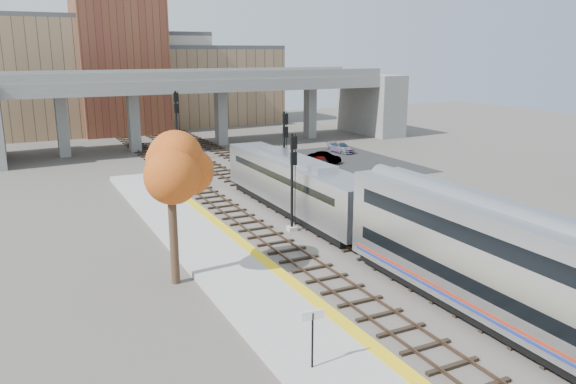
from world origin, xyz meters
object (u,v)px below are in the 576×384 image
signal_mast_mid (284,154)px  tree (170,174)px  car_a (321,162)px  car_b (324,158)px  car_c (341,147)px  locomotive (295,184)px  signal_mast_near (292,185)px  signal_mast_far (177,126)px  coach (565,292)px

signal_mast_mid → tree: bearing=-132.7°
car_a → car_b: bearing=72.9°
car_b → tree: bearing=-171.7°
car_c → car_a: bearing=-140.1°
locomotive → signal_mast_mid: (2.00, 5.87, 1.13)m
locomotive → signal_mast_near: bearing=-119.7°
car_b → signal_mast_near: bearing=-163.6°
locomotive → signal_mast_far: (-2.10, 23.99, 1.59)m
car_b → signal_mast_far: bearing=110.5°
coach → car_a: bearing=74.7°
signal_mast_far → car_b: size_ratio=2.15×
car_a → car_b: 2.88m
signal_mast_near → signal_mast_far: signal_mast_far is taller
car_b → car_a: bearing=-165.1°
signal_mast_far → signal_mast_mid: bearing=-77.3°
coach → car_b: size_ratio=7.06×
signal_mast_near → car_b: (13.69, 19.40, -2.55)m
signal_mast_mid → signal_mast_far: bearing=102.7°
car_c → tree: bearing=-140.5°
signal_mast_far → car_c: signal_mast_far is taller
locomotive → car_a: (9.87, 13.41, -1.63)m
signal_mast_near → signal_mast_far: bearing=90.0°
signal_mast_far → tree: bearing=-106.0°
tree → car_c: tree is taller
signal_mast_mid → coach: bearing=-94.0°
coach → car_c: 46.24m
car_a → signal_mast_near: bearing=-105.4°
car_b → car_c: (5.01, 4.78, -0.00)m
signal_mast_far → coach: bearing=-87.4°
locomotive → car_c: bearing=51.0°
locomotive → car_b: 19.59m
signal_mast_near → signal_mast_far: (0.00, 27.67, 0.70)m
locomotive → coach: bearing=-90.0°
signal_mast_mid → car_b: 14.02m
tree → car_b: size_ratio=2.22×
signal_mast_mid → car_c: (14.60, 14.62, -2.78)m
signal_mast_far → tree: size_ratio=0.97×
locomotive → signal_mast_far: size_ratio=2.51×
signal_mast_far → tree: (-9.36, -32.70, 1.96)m
signal_mast_near → tree: bearing=-151.7°
locomotive → car_c: size_ratio=4.75×
tree → car_c: size_ratio=1.96×
car_a → car_c: size_ratio=0.89×
car_a → locomotive: bearing=-106.8°
signal_mast_far → car_a: bearing=-41.5°
coach → signal_mast_mid: bearing=86.0°
tree → car_a: bearing=46.0°
locomotive → car_b: bearing=53.6°
locomotive → tree: tree is taller
signal_mast_mid → car_c: size_ratio=1.72×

